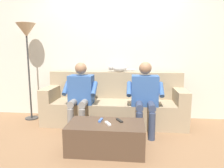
% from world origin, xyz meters
% --- Properties ---
extents(ground_plane, '(8.00, 8.00, 0.00)m').
position_xyz_m(ground_plane, '(0.00, 0.60, 0.00)').
color(ground_plane, '#846042').
extents(back_wall, '(5.52, 0.06, 2.56)m').
position_xyz_m(back_wall, '(0.00, -0.52, 1.28)').
color(back_wall, beige).
rests_on(back_wall, ground).
extents(couch, '(2.45, 0.70, 0.89)m').
position_xyz_m(couch, '(0.00, -0.13, 0.31)').
color(couch, '#9E896B').
rests_on(couch, ground).
extents(coffee_table, '(0.97, 0.52, 0.37)m').
position_xyz_m(coffee_table, '(0.00, 0.95, 0.18)').
color(coffee_table, '#4C3828').
rests_on(coffee_table, ground).
extents(person_left_seated, '(0.57, 0.60, 1.10)m').
position_xyz_m(person_left_seated, '(-0.52, 0.22, 0.61)').
color(person_left_seated, '#335693').
rests_on(person_left_seated, ground).
extents(person_right_seated, '(0.54, 0.54, 1.09)m').
position_xyz_m(person_right_seated, '(0.52, 0.18, 0.61)').
color(person_right_seated, '#335693').
rests_on(person_right_seated, ground).
extents(cat_on_backrest, '(0.50, 0.14, 0.15)m').
position_xyz_m(cat_on_backrest, '(-0.05, -0.35, 0.96)').
color(cat_on_backrest, silver).
rests_on(cat_on_backrest, couch).
extents(remote_white, '(0.10, 0.14, 0.02)m').
position_xyz_m(remote_white, '(-0.03, 0.98, 0.38)').
color(remote_white, white).
rests_on(remote_white, coffee_table).
extents(remote_blue, '(0.05, 0.13, 0.02)m').
position_xyz_m(remote_blue, '(0.08, 0.87, 0.38)').
color(remote_blue, '#3860B7').
rests_on(remote_blue, coffee_table).
extents(remote_black, '(0.10, 0.15, 0.02)m').
position_xyz_m(remote_black, '(-0.16, 0.85, 0.38)').
color(remote_black, black).
rests_on(remote_black, coffee_table).
extents(floor_lamp, '(0.34, 0.34, 1.76)m').
position_xyz_m(floor_lamp, '(1.58, -0.17, 1.54)').
color(floor_lamp, '#2D2D2D').
rests_on(floor_lamp, ground).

